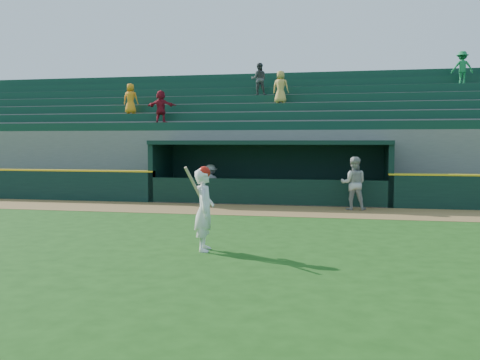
{
  "coord_description": "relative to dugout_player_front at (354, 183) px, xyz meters",
  "views": [
    {
      "loc": [
        3.09,
        -13.54,
        2.4
      ],
      "look_at": [
        0.0,
        1.6,
        1.3
      ],
      "focal_mm": 40.0,
      "sensor_mm": 36.0,
      "label": 1
    }
  ],
  "objects": [
    {
      "name": "warning_track",
      "position": [
        -3.26,
        -0.79,
        -0.94
      ],
      "size": [
        40.0,
        3.0,
        0.01
      ],
      "primitive_type": "cube",
      "color": "olive",
      "rests_on": "ground"
    },
    {
      "name": "dugout",
      "position": [
        -3.26,
        2.31,
        0.42
      ],
      "size": [
        9.4,
        2.8,
        2.46
      ],
      "color": "slate",
      "rests_on": "ground"
    },
    {
      "name": "dugout_player_inside",
      "position": [
        -5.64,
        1.61,
        -0.19
      ],
      "size": [
        1.11,
        0.9,
        1.5
      ],
      "primitive_type": "imported",
      "rotation": [
        0.0,
        0.0,
        3.57
      ],
      "color": "#A2A29D",
      "rests_on": "ground"
    },
    {
      "name": "dugout_player_front",
      "position": [
        0.0,
        0.0,
        0.0
      ],
      "size": [
        0.92,
        0.71,
        1.88
      ],
      "primitive_type": "imported",
      "rotation": [
        0.0,
        0.0,
        3.14
      ],
      "color": "#AAAAA5",
      "rests_on": "ground"
    },
    {
      "name": "stands",
      "position": [
        -3.26,
        6.88,
        1.45
      ],
      "size": [
        34.5,
        6.25,
        6.64
      ],
      "color": "slate",
      "rests_on": "ground"
    },
    {
      "name": "ground",
      "position": [
        -3.26,
        -5.69,
        -0.94
      ],
      "size": [
        120.0,
        120.0,
        0.0
      ],
      "primitive_type": "plane",
      "color": "#1A4711",
      "rests_on": "ground"
    },
    {
      "name": "batter_at_plate",
      "position": [
        -3.28,
        -7.93,
        -0.0
      ],
      "size": [
        0.6,
        0.8,
        1.89
      ],
      "color": "white",
      "rests_on": "ground"
    }
  ]
}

